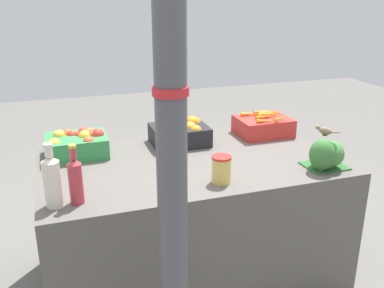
{
  "coord_description": "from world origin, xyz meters",
  "views": [
    {
      "loc": [
        -0.71,
        -2.11,
        1.66
      ],
      "look_at": [
        0.0,
        0.0,
        0.85
      ],
      "focal_mm": 40.0,
      "sensor_mm": 36.0,
      "label": 1
    }
  ],
  "objects": [
    {
      "name": "orange_crate",
      "position": [
        0.03,
        0.3,
        0.82
      ],
      "size": [
        0.34,
        0.27,
        0.15
      ],
      "color": "black",
      "rests_on": "market_table"
    },
    {
      "name": "juice_bottle_cloudy",
      "position": [
        -0.75,
        -0.31,
        0.88
      ],
      "size": [
        0.08,
        0.08,
        0.29
      ],
      "color": "beige",
      "rests_on": "market_table"
    },
    {
      "name": "ground_plane",
      "position": [
        0.0,
        0.0,
        0.0
      ],
      "size": [
        10.0,
        10.0,
        0.0
      ],
      "primitive_type": "plane",
      "color": "#605E59"
    },
    {
      "name": "carrot_crate",
      "position": [
        0.6,
        0.29,
        0.82
      ],
      "size": [
        0.34,
        0.28,
        0.15
      ],
      "color": "red",
      "rests_on": "market_table"
    },
    {
      "name": "broccoli_pile",
      "position": [
        0.63,
        -0.34,
        0.84
      ],
      "size": [
        0.24,
        0.21,
        0.18
      ],
      "color": "#2D602D",
      "rests_on": "market_table"
    },
    {
      "name": "juice_bottle_ruby",
      "position": [
        -0.65,
        -0.31,
        0.87
      ],
      "size": [
        0.06,
        0.06,
        0.28
      ],
      "color": "#B2333D",
      "rests_on": "market_table"
    },
    {
      "name": "pickle_jar",
      "position": [
        0.05,
        -0.32,
        0.82
      ],
      "size": [
        0.1,
        0.1,
        0.14
      ],
      "color": "#DBBC56",
      "rests_on": "market_table"
    },
    {
      "name": "support_pole",
      "position": [
        -0.34,
        -0.8,
        1.3
      ],
      "size": [
        0.12,
        0.12,
        2.59
      ],
      "color": "#4C4C51",
      "rests_on": "ground_plane"
    },
    {
      "name": "apple_crate",
      "position": [
        -0.6,
        0.3,
        0.83
      ],
      "size": [
        0.34,
        0.27,
        0.15
      ],
      "color": "#2D8442",
      "rests_on": "market_table"
    },
    {
      "name": "market_table",
      "position": [
        0.0,
        0.0,
        0.38
      ],
      "size": [
        1.67,
        0.94,
        0.75
      ],
      "primitive_type": "cube",
      "color": "#56514C",
      "rests_on": "ground_plane"
    },
    {
      "name": "sparrow_bird",
      "position": [
        0.64,
        -0.3,
        0.96
      ],
      "size": [
        0.08,
        0.12,
        0.05
      ],
      "rotation": [
        0.0,
        0.0,
        2.13
      ],
      "color": "#4C3D2D",
      "rests_on": "broccoli_pile"
    }
  ]
}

